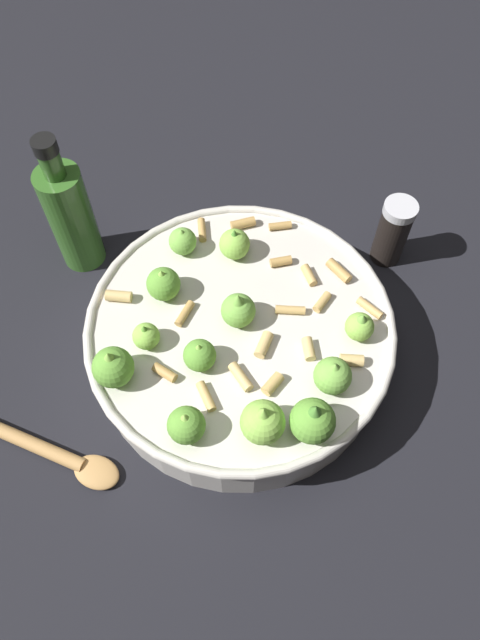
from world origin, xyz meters
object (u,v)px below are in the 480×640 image
Objects in this scene: cooking_pan at (240,338)px; pepper_shaker at (393,232)px; wooden_spoon at (40,448)px; olive_oil_bottle at (70,215)px.

cooking_pan is 0.25m from pepper_shaker.
cooking_pan is 0.25m from wooden_spoon.
cooking_pan is at bearing -68.21° from pepper_shaker.
olive_oil_bottle is (-0.20, -0.16, 0.04)m from cooking_pan.
wooden_spoon is at bearing -18.50° from olive_oil_bottle.
cooking_pan reaches higher than wooden_spoon.
olive_oil_bottle is 1.06× the size of wooden_spoon.
olive_oil_bottle reaches higher than pepper_shaker.
cooking_pan is at bearing 37.68° from olive_oil_bottle.
olive_oil_bottle is at bearing -106.15° from pepper_shaker.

